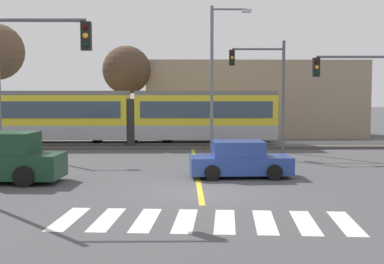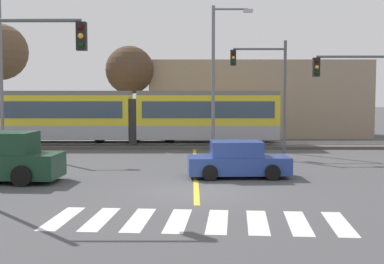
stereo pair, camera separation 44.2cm
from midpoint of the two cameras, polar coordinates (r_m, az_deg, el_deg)
The scene contains 23 objects.
ground_plane at distance 19.19m, azimuth 1.16°, elevation -6.40°, with size 200.00×200.00×0.00m, color #474749.
track_bed at distance 34.77m, azimuth 0.65°, elevation -1.39°, with size 120.00×4.00×0.18m, color #4C4742.
rail_near at distance 34.04m, azimuth 0.66°, elevation -1.27°, with size 120.00×0.08×0.10m, color #939399.
rail_far at distance 35.47m, azimuth 0.64°, elevation -1.04°, with size 120.00×0.08×0.10m, color #939399.
light_rail_tram at distance 34.80m, azimuth -5.77°, elevation 1.83°, with size 18.50×2.64×3.43m.
crosswalk_stripe_0 at distance 15.68m, azimuth -12.87°, elevation -8.95°, with size 0.56×2.80×0.01m, color silver.
crosswalk_stripe_1 at distance 15.39m, azimuth -8.92°, elevation -9.15°, with size 0.56×2.80×0.01m, color silver.
crosswalk_stripe_2 at distance 15.18m, azimuth -4.82°, elevation -9.30°, with size 0.56×2.80×0.01m, color silver.
crosswalk_stripe_3 at distance 15.04m, azimuth -0.63°, elevation -9.42°, with size 0.56×2.80×0.01m, color silver.
crosswalk_stripe_4 at distance 14.98m, azimuth 3.62°, elevation -9.48°, with size 0.56×2.80×0.01m, color silver.
crosswalk_stripe_5 at distance 15.00m, azimuth 7.89°, elevation -9.50°, with size 0.56×2.80×0.01m, color silver.
crosswalk_stripe_6 at distance 15.10m, azimuth 12.12°, elevation -9.46°, with size 0.56×2.80×0.01m, color silver.
crosswalk_stripe_7 at distance 15.28m, azimuth 16.26°, elevation -9.37°, with size 0.56×2.80×0.01m, color silver.
lane_centre_line at distance 24.84m, azimuth 0.90°, elevation -3.92°, with size 0.20×16.04×0.01m, color gold.
sedan_crossing at distance 22.38m, azimuth 5.54°, elevation -3.05°, with size 4.27×2.06×1.52m.
traffic_light_far_right at distance 31.32m, azimuth 8.46°, elevation 5.49°, with size 3.25×0.38×6.49m.
traffic_light_mid_right at distance 26.96m, azimuth 18.76°, elevation 4.56°, with size 4.25×0.38×5.64m.
traffic_light_near_left at distance 18.05m, azimuth -18.03°, elevation 5.88°, with size 3.75×0.38×6.25m.
street_lamp_west at distance 33.70m, azimuth -19.04°, elevation 7.57°, with size 2.33×0.28×9.97m.
street_lamp_centre at distance 31.69m, azimuth 3.13°, elevation 6.73°, with size 2.40×0.28×8.56m.
bare_tree_far_west at distance 40.77m, azimuth -19.51°, elevation 8.01°, with size 4.02×4.02×8.39m.
bare_tree_west at distance 40.04m, azimuth -6.33°, elevation 6.55°, with size 3.57×3.57×6.93m.
building_backdrop_far at distance 43.19m, azimuth 7.29°, elevation 3.52°, with size 16.89×6.00×5.92m, color gray.
Camera 2 is at (-0.16, -18.84, 3.59)m, focal length 50.00 mm.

